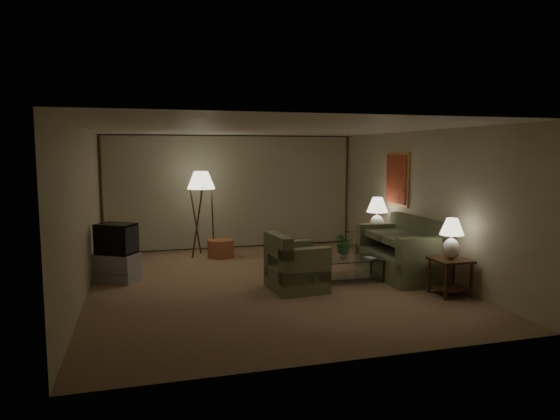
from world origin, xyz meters
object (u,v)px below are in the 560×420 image
object	(u,v)px
side_table_near	(450,270)
coffee_table	(351,266)
sofa	(400,253)
vase	(344,254)
armchair	(297,267)
crt_tv	(116,239)
tv_cabinet	(117,267)
side_table_far	(376,243)
table_lamp_far	(377,212)
table_lamp_near	(452,235)
floor_lamp	(202,212)
ottoman	(221,248)

from	to	relation	value
side_table_near	coffee_table	xyz separation A→B (m)	(-1.17, 1.25, -0.14)
sofa	vase	size ratio (longest dim) A/B	12.57
armchair	coffee_table	size ratio (longest dim) A/B	0.93
sofa	crt_tv	bearing A→B (deg)	-99.74
coffee_table	tv_cabinet	distance (m)	4.19
side_table_far	coffee_table	xyz separation A→B (m)	(-1.17, -1.35, -0.11)
table_lamp_far	tv_cabinet	world-z (taller)	table_lamp_far
crt_tv	table_lamp_near	bearing A→B (deg)	7.99
sofa	floor_lamp	xyz separation A→B (m)	(-3.32, 2.80, 0.56)
table_lamp_near	crt_tv	size ratio (longest dim) A/B	0.85
ottoman	vase	xyz separation A→B (m)	(1.78, -2.70, 0.30)
armchair	ottoman	bearing A→B (deg)	9.75
floor_lamp	vase	world-z (taller)	floor_lamp
table_lamp_far	tv_cabinet	bearing A→B (deg)	-177.58
table_lamp_near	tv_cabinet	distance (m)	5.77
table_lamp_far	sofa	bearing A→B (deg)	-96.84
side_table_near	floor_lamp	size ratio (longest dim) A/B	0.32
crt_tv	ottoman	xyz separation A→B (m)	(2.10, 1.56, -0.58)
side_table_far	tv_cabinet	world-z (taller)	side_table_far
table_lamp_far	crt_tv	world-z (taller)	table_lamp_far
table_lamp_near	table_lamp_far	world-z (taller)	table_lamp_far
vase	ottoman	bearing A→B (deg)	123.43
side_table_near	table_lamp_near	bearing A→B (deg)	90.00
tv_cabinet	sofa	bearing A→B (deg)	21.05
table_lamp_near	vase	world-z (taller)	table_lamp_near
sofa	crt_tv	world-z (taller)	crt_tv
coffee_table	ottoman	size ratio (longest dim) A/B	1.99
sofa	floor_lamp	bearing A→B (deg)	-128.28
side_table_far	table_lamp_near	size ratio (longest dim) A/B	0.91
side_table_near	floor_lamp	xyz separation A→B (m)	(-3.47, 4.15, 0.57)
side_table_far	tv_cabinet	distance (m)	5.21
side_table_far	table_lamp_far	size ratio (longest dim) A/B	0.79
table_lamp_far	ottoman	distance (m)	3.48
sofa	table_lamp_near	xyz separation A→B (m)	(0.15, -1.35, 0.56)
table_lamp_far	vase	world-z (taller)	table_lamp_far
side_table_far	table_lamp_far	world-z (taller)	table_lamp_far
coffee_table	crt_tv	bearing A→B (deg)	164.34
table_lamp_far	crt_tv	distance (m)	5.21
table_lamp_far	crt_tv	xyz separation A→B (m)	(-5.20, -0.22, -0.28)
armchair	coffee_table	distance (m)	1.15
coffee_table	table_lamp_far	bearing A→B (deg)	49.19
sofa	tv_cabinet	xyz separation A→B (m)	(-5.05, 1.03, -0.18)
table_lamp_near	floor_lamp	distance (m)	5.41
table_lamp_far	crt_tv	size ratio (longest dim) A/B	0.98
coffee_table	ottoman	xyz separation A→B (m)	(-1.93, 2.70, -0.08)
side_table_near	ottoman	xyz separation A→B (m)	(-3.10, 3.95, -0.22)
armchair	coffee_table	bearing A→B (deg)	-82.19
side_table_near	coffee_table	size ratio (longest dim) A/B	0.52
coffee_table	floor_lamp	distance (m)	3.77
armchair	table_lamp_near	bearing A→B (deg)	-119.00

